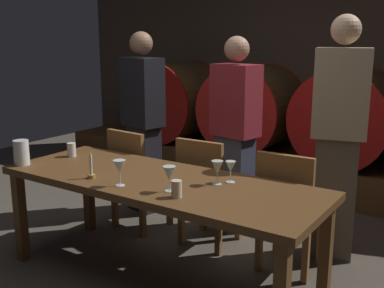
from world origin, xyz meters
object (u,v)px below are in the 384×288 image
chair_center (206,187)px  wine_glass_center_right (217,168)px  chair_right (289,206)px  chair_left (135,175)px  guest_center (235,133)px  cup_right (177,189)px  pitcher (21,153)px  cup_left (71,150)px  dining_table (159,189)px  wine_barrel_far_left (176,101)px  wine_barrel_center_right (349,117)px  wine_barrel_center_left (253,108)px  wine_glass_far_right (231,167)px  wine_glass_far_left (119,167)px  candle_center (91,171)px  guest_left (143,121)px  guest_right (338,137)px  wine_glass_center_left (169,174)px

chair_center → wine_glass_center_right: 0.76m
chair_right → chair_left: bearing=-1.8°
chair_center → chair_right: (0.70, -0.04, 0.00)m
guest_center → cup_right: guest_center is taller
chair_left → pitcher: size_ratio=4.81×
cup_right → cup_left: bearing=165.4°
dining_table → cup_left: 0.94m
wine_barrel_far_left → cup_right: 3.35m
wine_barrel_center_right → chair_right: size_ratio=1.12×
chair_center → wine_glass_center_right: same height
guest_center → wine_barrel_center_left: bearing=-58.4°
dining_table → pitcher: bearing=-164.7°
wine_barrel_far_left → cup_right: size_ratio=9.62×
wine_glass_center_right → wine_glass_far_right: (0.05, 0.09, -0.01)m
chair_center → wine_glass_far_left: bearing=83.5°
wine_barrel_center_right → candle_center: 2.87m
candle_center → guest_left: bearing=115.2°
wine_glass_center_right → wine_glass_far_left: bearing=-143.5°
wine_glass_center_right → wine_glass_far_right: bearing=59.6°
chair_right → cup_left: size_ratio=8.15×
chair_right → cup_right: 0.95m
guest_left → wine_glass_center_right: size_ratio=10.96×
guest_left → guest_center: guest_left is taller
wine_barrel_far_left → cup_right: (1.96, -2.71, -0.07)m
chair_left → guest_left: guest_left is taller
guest_right → guest_left: bearing=-14.2°
pitcher → cup_left: pitcher is taller
pitcher → wine_glass_far_left: (0.93, 0.03, 0.03)m
wine_glass_center_right → wine_glass_far_right: wine_glass_center_right is taller
wine_barrel_center_right → guest_center: 1.49m
chair_left → dining_table: bearing=145.2°
cup_right → wine_barrel_center_right: bearing=85.4°
guest_left → guest_right: (1.82, 0.03, 0.06)m
cup_left → chair_left: bearing=67.1°
wine_glass_far_right → wine_glass_center_right: bearing=-120.4°
wine_glass_center_left → cup_right: wine_glass_center_left is taller
guest_left → pitcher: (-0.09, -1.28, -0.05)m
dining_table → chair_center: bearing=92.5°
chair_left → pitcher: bearing=74.3°
wine_barrel_center_right → wine_glass_center_right: wine_barrel_center_right is taller
pitcher → cup_left: (0.11, 0.37, -0.04)m
pitcher → wine_glass_center_left: pitcher is taller
wine_barrel_center_right → guest_left: guest_left is taller
chair_center → wine_glass_far_left: wine_glass_far_left is taller
guest_left → wine_glass_center_right: guest_left is taller
wine_barrel_far_left → pitcher: 2.82m
candle_center → wine_glass_center_left: (0.59, 0.07, 0.06)m
wine_glass_far_left → candle_center: bearing=176.7°
guest_right → candle_center: (-1.24, -1.26, -0.15)m
wine_glass_far_left → guest_right: bearing=52.8°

